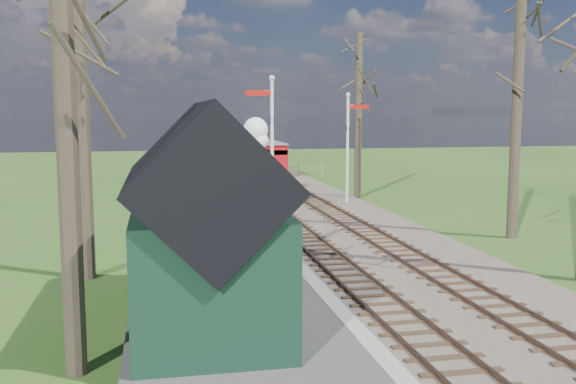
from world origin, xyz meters
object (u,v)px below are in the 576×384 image
semaphore_near (270,140)px  locomotive (254,161)px  station_shed (205,228)px  sign_board (282,281)px  semaphore_far (349,139)px  bench (276,290)px  red_carriage_b (258,153)px  coach (241,162)px  red_carriage_a (269,158)px  person (255,281)px

semaphore_near → locomotive: semaphore_near is taller
station_shed → sign_board: 2.44m
semaphore_far → bench: semaphore_far is taller
semaphore_far → sign_board: (-6.84, -17.34, -2.55)m
red_carriage_b → bench: size_ratio=3.25×
semaphore_near → coach: size_ratio=0.91×
red_carriage_a → red_carriage_b: same height
semaphore_near → red_carriage_a: 20.38m
locomotive → sign_board: locomotive is taller
semaphore_near → sign_board: size_ratio=5.21×
sign_board → red_carriage_b: bearing=82.2°
coach → red_carriage_a: (2.60, 4.00, -0.03)m
semaphore_near → sign_board: semaphore_near is taller
locomotive → bench: (-2.58, -21.17, -1.40)m
person → red_carriage_b: bearing=-17.2°
semaphore_far → sign_board: 18.81m
semaphore_far → bench: 18.82m
semaphore_far → locomotive: bearing=138.3°
red_carriage_b → bench: (-5.19, -36.74, -0.84)m
semaphore_near → bench: semaphore_near is taller
red_carriage_a → sign_board: bearing=-99.2°
coach → person: (-3.13, -27.44, -0.57)m
station_shed → red_carriage_a: 32.72m
semaphore_near → coach: bearing=87.2°
semaphore_far → person: size_ratio=4.20×
sign_board → person: size_ratio=0.88×
station_shed → person: (1.17, 0.54, -1.39)m
semaphore_far → coach: size_ratio=0.84×
semaphore_far → sign_board: size_ratio=4.79×
coach → red_carriage_b: 9.85m
coach → bench: size_ratio=4.63×
semaphore_far → red_carriage_b: size_ratio=1.19×
red_carriage_b → person: size_ratio=3.52×
station_shed → red_carriage_b: size_ratio=1.32×
semaphore_near → red_carriage_a: semaphore_near is taller
coach → red_carriage_b: coach is taller
locomotive → person: locomotive is taller
station_shed → person: station_shed is taller
station_shed → red_carriage_b: 38.12m
bench → station_shed: bearing=-156.6°
semaphore_far → semaphore_near: bearing=-130.6°
semaphore_near → station_shed: bearing=-106.4°
station_shed → semaphore_far: (8.67, 18.00, 1.08)m
locomotive → red_carriage_b: locomotive is taller
semaphore_far → person: bearing=-113.3°
semaphore_near → person: 12.02m
sign_board → bench: bearing=147.9°
coach → semaphore_far: bearing=-66.3°
person → red_carriage_a: bearing=-18.7°
coach → red_carriage_b: bearing=74.7°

